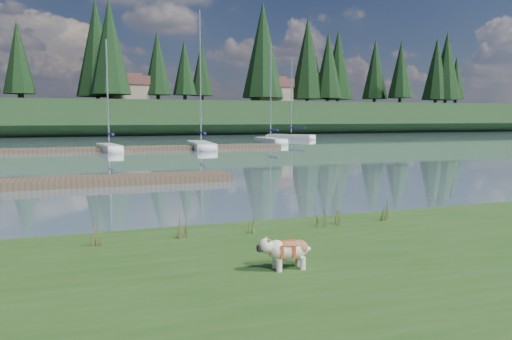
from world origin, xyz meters
name	(u,v)px	position (x,y,z in m)	size (l,w,h in m)	color
ground	(106,151)	(0.00, 30.00, 0.00)	(200.00, 200.00, 0.00)	slate
bank	(258,305)	(0.00, -6.00, 0.17)	(60.00, 9.00, 0.35)	#294B1B
ridge	(90,118)	(0.00, 73.00, 2.50)	(200.00, 20.00, 5.00)	black
bulldog	(287,249)	(0.81, -5.15, 0.67)	(0.86, 0.39, 0.52)	silver
dock_near	(30,183)	(-4.00, 9.00, 0.15)	(16.00, 2.00, 0.30)	#4C3D2C
dock_far	(131,148)	(2.00, 30.00, 0.15)	(26.00, 2.20, 0.30)	#4C3D2C
sailboat_bg_2	(108,147)	(0.16, 29.58, 0.34)	(1.86, 5.85, 8.89)	white
sailboat_bg_3	(200,144)	(8.04, 30.83, 0.32)	(2.33, 8.21, 11.89)	white
sailboat_bg_4	(268,140)	(16.87, 36.81, 0.33)	(1.47, 7.02, 10.44)	white
sailboat_bg_5	(287,136)	(22.76, 45.45, 0.32)	(4.95, 6.72, 10.21)	white
weed_0	(182,227)	(-0.35, -2.60, 0.58)	(0.17, 0.14, 0.56)	#475B23
weed_1	(251,225)	(1.09, -2.62, 0.52)	(0.17, 0.14, 0.40)	#475B23
weed_2	(319,216)	(2.69, -2.57, 0.58)	(0.17, 0.14, 0.56)	#475B23
weed_3	(97,233)	(-1.96, -2.66, 0.59)	(0.17, 0.14, 0.58)	#475B23
weed_4	(339,215)	(3.18, -2.54, 0.57)	(0.17, 0.14, 0.52)	#475B23
weed_5	(385,208)	(4.43, -2.50, 0.64)	(0.17, 0.14, 0.70)	#475B23
mud_lip	(189,239)	(0.00, -1.60, 0.07)	(60.00, 0.50, 0.14)	#33281C
conifer_3	(18,57)	(-10.00, 72.00, 11.74)	(4.84, 4.84, 12.25)	#382619
conifer_4	(110,47)	(3.00, 66.00, 13.09)	(6.16, 6.16, 15.10)	#382619
conifer_5	(185,67)	(15.00, 70.00, 10.83)	(3.96, 3.96, 10.35)	#382619
conifer_6	(263,50)	(28.00, 68.00, 13.99)	(7.04, 7.04, 17.00)	#382619
conifer_7	(328,65)	(42.00, 71.00, 12.19)	(5.28, 5.28, 13.20)	#382619
conifer_8	(401,69)	(55.00, 67.00, 11.51)	(4.62, 4.62, 11.77)	#382619
conifer_9	(446,66)	(68.00, 70.00, 12.87)	(5.94, 5.94, 14.62)	#382619
house_1	(128,88)	(6.00, 71.00, 7.31)	(6.30, 5.30, 4.65)	gray
house_2	(272,90)	(30.00, 69.00, 7.31)	(6.30, 5.30, 4.65)	gray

